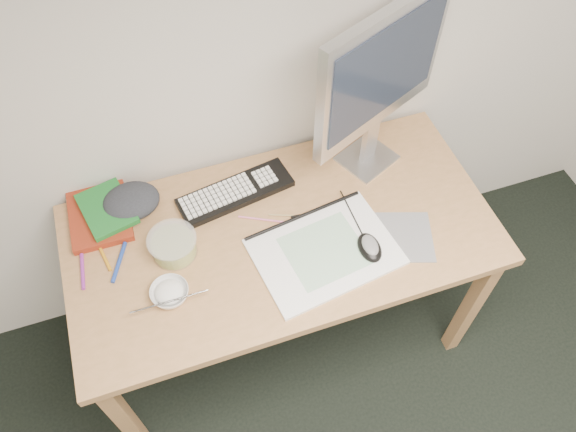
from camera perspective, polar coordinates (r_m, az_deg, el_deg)
The scene contains 18 objects.
desk at distance 1.91m, azimuth -0.64°, elevation -2.99°, with size 1.40×0.70×0.75m.
mousepad at distance 1.86m, azimuth 11.23°, elevation -2.09°, with size 0.21×0.19×0.00m, color gray.
sketchpad at distance 1.79m, azimuth 3.76°, elevation -3.63°, with size 0.44×0.31×0.01m, color white.
keyboard at distance 1.93m, azimuth -5.36°, elevation 2.40°, with size 0.40×0.13×0.02m, color black.
monitor at distance 1.78m, azimuth 9.43°, elevation 13.98°, with size 0.50×0.25×0.62m.
mouse at distance 1.79m, azimuth 8.33°, elevation -2.98°, with size 0.07×0.11×0.04m, color black.
rice_bowl at distance 1.74m, azimuth -11.91°, elevation -7.67°, with size 0.12×0.12×0.04m, color silver.
chopsticks at distance 1.70m, azimuth -11.97°, elevation -8.48°, with size 0.02×0.02×0.22m, color #A8A8AA.
fruit_tub at distance 1.80m, azimuth -11.57°, elevation -2.95°, with size 0.16×0.16×0.08m, color gold.
book_red at distance 1.96m, azimuth -18.61°, elevation 0.09°, with size 0.19×0.26×0.03m, color maroon.
book_green at distance 1.94m, azimuth -17.93°, elevation 0.69°, with size 0.15×0.21×0.02m, color #1A6825.
cloth_lump at distance 1.94m, azimuth -15.65°, elevation 1.44°, with size 0.16×0.13×0.07m, color #222429.
pencil_pink at distance 1.86m, azimuth -2.52°, elevation -0.36°, with size 0.01×0.01×0.17m, color pink.
pencil_tan at distance 1.87m, azimuth 0.47°, elevation 0.03°, with size 0.01×0.01×0.16m, color tan.
pencil_black at distance 1.88m, azimuth 3.28°, elevation 0.43°, with size 0.01×0.01×0.20m, color black.
marker_blue at distance 1.85m, azimuth -16.79°, elevation -4.51°, with size 0.01×0.01×0.15m, color #1C3A9A.
marker_orange at distance 1.87m, azimuth -18.18°, elevation -3.96°, with size 0.01×0.01×0.11m, color orange.
marker_purple at distance 1.87m, azimuth -20.15°, elevation -5.30°, with size 0.01×0.01×0.13m, color purple.
Camera 1 is at (-0.20, 0.46, 2.28)m, focal length 35.00 mm.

